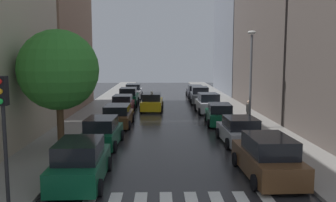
% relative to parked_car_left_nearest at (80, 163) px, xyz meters
% --- Properties ---
extents(ground_plane, '(28.00, 72.00, 0.04)m').
position_rel_parked_car_left_nearest_xyz_m(ground_plane, '(3.82, 18.88, -0.84)').
color(ground_plane, '#262629').
extents(sidewalk_left, '(3.00, 72.00, 0.15)m').
position_rel_parked_car_left_nearest_xyz_m(sidewalk_left, '(-2.68, 18.88, -0.75)').
color(sidewalk_left, gray).
rests_on(sidewalk_left, ground).
extents(sidewalk_right, '(3.00, 72.00, 0.15)m').
position_rel_parked_car_left_nearest_xyz_m(sidewalk_right, '(10.32, 18.88, -0.75)').
color(sidewalk_right, gray).
rests_on(sidewalk_right, ground).
extents(building_left_mid, '(6.00, 13.03, 17.50)m').
position_rel_parked_car_left_nearest_xyz_m(building_left_mid, '(-7.18, 19.68, 7.93)').
color(building_left_mid, '#8C6B56').
rests_on(building_left_mid, ground).
extents(building_right_mid, '(6.00, 17.03, 11.76)m').
position_rel_parked_car_left_nearest_xyz_m(building_right_mid, '(14.82, 19.52, 5.06)').
color(building_right_mid, '#564C47').
rests_on(building_right_mid, ground).
extents(building_right_far, '(6.00, 14.76, 15.53)m').
position_rel_parked_car_left_nearest_xyz_m(building_right_far, '(14.82, 35.76, 6.94)').
color(building_right_far, slate).
rests_on(building_right_far, ground).
extents(parked_car_left_nearest, '(2.14, 4.42, 1.77)m').
position_rel_parked_car_left_nearest_xyz_m(parked_car_left_nearest, '(0.00, 0.00, 0.00)').
color(parked_car_left_nearest, '#0C4C2D').
rests_on(parked_car_left_nearest, ground).
extents(parked_car_left_second, '(2.13, 4.20, 1.67)m').
position_rel_parked_car_left_nearest_xyz_m(parked_car_left_second, '(-0.07, 5.93, -0.05)').
color(parked_car_left_second, '#0C4C2D').
rests_on(parked_car_left_second, ground).
extents(parked_car_left_third, '(2.21, 4.66, 1.56)m').
position_rel_parked_car_left_nearest_xyz_m(parked_car_left_third, '(0.12, 11.94, -0.09)').
color(parked_car_left_third, brown).
rests_on(parked_car_left_third, ground).
extents(parked_car_left_fourth, '(2.01, 4.28, 1.63)m').
position_rel_parked_car_left_nearest_xyz_m(parked_car_left_fourth, '(-0.10, 17.88, -0.06)').
color(parked_car_left_fourth, maroon).
rests_on(parked_car_left_fourth, ground).
extents(parked_car_left_fifth, '(2.08, 4.18, 1.80)m').
position_rel_parked_car_left_nearest_xyz_m(parked_car_left_fifth, '(-0.06, 23.45, 0.01)').
color(parked_car_left_fifth, '#0C4C2D').
rests_on(parked_car_left_fifth, ground).
extents(parked_car_left_sixth, '(2.12, 4.77, 1.75)m').
position_rel_parked_car_left_nearest_xyz_m(parked_car_left_sixth, '(0.04, 29.54, -0.01)').
color(parked_car_left_sixth, silver).
rests_on(parked_car_left_sixth, ground).
extents(parked_car_right_nearest, '(2.20, 4.76, 1.79)m').
position_rel_parked_car_left_nearest_xyz_m(parked_car_right_nearest, '(7.65, 0.51, 0.01)').
color(parked_car_right_nearest, brown).
rests_on(parked_car_right_nearest, ground).
extents(parked_car_right_second, '(2.27, 4.14, 1.56)m').
position_rel_parked_car_left_nearest_xyz_m(parked_car_right_second, '(7.81, 6.38, -0.09)').
color(parked_car_right_second, '#B2B7BF').
rests_on(parked_car_right_second, ground).
extents(parked_car_right_third, '(2.14, 4.09, 1.58)m').
position_rel_parked_car_left_nearest_xyz_m(parked_car_right_third, '(7.61, 12.19, -0.08)').
color(parked_car_right_third, '#0C4C2D').
rests_on(parked_car_right_third, ground).
extents(parked_car_right_fourth, '(2.21, 4.08, 1.77)m').
position_rel_parked_car_left_nearest_xyz_m(parked_car_right_fourth, '(7.54, 17.88, -0.00)').
color(parked_car_right_fourth, '#B2B7BF').
rests_on(parked_car_right_fourth, ground).
extents(parked_car_right_fifth, '(2.24, 4.37, 1.80)m').
position_rel_parked_car_left_nearest_xyz_m(parked_car_right_fifth, '(7.55, 24.52, 0.01)').
color(parked_car_right_fifth, '#474C51').
rests_on(parked_car_right_fifth, ground).
extents(parked_car_right_sixth, '(2.09, 4.60, 1.54)m').
position_rel_parked_car_left_nearest_xyz_m(parked_car_right_sixth, '(7.59, 29.89, -0.10)').
color(parked_car_right_sixth, black).
rests_on(parked_car_right_sixth, ground).
extents(taxi_midroad, '(2.21, 4.69, 1.81)m').
position_rel_parked_car_left_nearest_xyz_m(taxi_midroad, '(2.47, 19.48, -0.06)').
color(taxi_midroad, yellow).
rests_on(taxi_midroad, ground).
extents(pedestrian_foreground, '(0.36, 0.36, 1.63)m').
position_rel_parked_car_left_nearest_xyz_m(pedestrian_foreground, '(9.84, 12.45, 0.17)').
color(pedestrian_foreground, gray).
rests_on(pedestrian_foreground, sidewalk_right).
extents(street_tree_left, '(4.17, 4.17, 6.28)m').
position_rel_parked_car_left_nearest_xyz_m(street_tree_left, '(-2.05, 4.77, 3.51)').
color(street_tree_left, '#513823').
rests_on(street_tree_left, sidewalk_left).
extents(traffic_light_left_corner, '(0.30, 0.42, 4.30)m').
position_rel_parked_car_left_nearest_xyz_m(traffic_light_left_corner, '(-1.63, -2.97, 2.46)').
color(traffic_light_left_corner, black).
rests_on(traffic_light_left_corner, sidewalk_left).
extents(lamp_post_right, '(0.60, 0.28, 6.60)m').
position_rel_parked_car_left_nearest_xyz_m(lamp_post_right, '(9.37, 10.27, 3.15)').
color(lamp_post_right, '#595B60').
rests_on(lamp_post_right, sidewalk_right).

